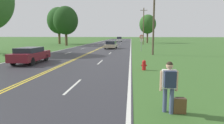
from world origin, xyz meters
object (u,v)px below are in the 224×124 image
Objects in this scene: suitcase at (179,106)px; car_champagne_sedan_approaching at (111,45)px; hitchhiker_person at (169,82)px; traffic_sign at (141,39)px; car_white_van_mid_near at (119,39)px; tree_right_cluster at (148,24)px; tree_left_verge at (59,21)px; car_maroon_sedan_nearest at (30,55)px; fire_hydrant at (144,65)px; tree_behind_sign at (66,21)px.

car_champagne_sedan_approaching reaches higher than suitcase.
suitcase is 0.11× the size of car_champagne_sedan_approaching.
hitchhiker_person is 0.90m from suitcase.
traffic_sign reaches higher than car_white_van_mid_near.
traffic_sign is at bearing -96.18° from tree_right_cluster.
tree_left_verge is at bearing -133.68° from car_champagne_sedan_approaching.
tree_left_verge is at bearing 15.09° from car_maroon_sedan_nearest.
fire_hydrant is 35.58m from tree_behind_sign.
hitchhiker_person reaches higher than car_maroon_sedan_nearest.
car_champagne_sedan_approaching is at bearing 8.12° from hitchhiker_person.
car_maroon_sedan_nearest is 55.73m from car_white_van_mid_near.
tree_left_verge reaches higher than car_champagne_sedan_approaching.
tree_right_cluster reaches higher than fire_hydrant.
suitcase is 0.06× the size of tree_behind_sign.
tree_right_cluster reaches higher than car_white_van_mid_near.
tree_left_verge is at bearing 117.89° from fire_hydrant.
suitcase is 8.21m from fire_hydrant.
car_champagne_sedan_approaching is at bearing -16.62° from car_maroon_sedan_nearest.
tree_left_verge is 26.38m from tree_right_cluster.
suitcase is (0.38, 0.03, -0.81)m from hitchhiker_person.
traffic_sign is 0.26× the size of tree_left_verge.
car_champagne_sedan_approaching is (-4.99, 30.60, -0.34)m from hitchhiker_person.
car_champagne_sedan_approaching reaches higher than fire_hydrant.
car_maroon_sedan_nearest is at bearing -6.73° from car_white_van_mid_near.
fire_hydrant is at bearing -92.12° from traffic_sign.
tree_left_verge is at bearing 23.19° from suitcase.
tree_behind_sign is at bearing 139.29° from traffic_sign.
tree_right_cluster is (3.40, 31.40, 3.77)m from traffic_sign.
tree_behind_sign is (-16.80, 14.46, 3.87)m from traffic_sign.
tree_right_cluster is at bearing 39.98° from tree_behind_sign.
tree_right_cluster is at bearing 85.23° from fire_hydrant.
tree_right_cluster is at bearing 83.82° from traffic_sign.
suitcase is 0.12× the size of car_maroon_sedan_nearest.
fire_hydrant is 48.62m from tree_right_cluster.
car_white_van_mid_near is at bearing -176.31° from car_champagne_sedan_approaching.
tree_left_verge reaches higher than suitcase.
tree_behind_sign reaches higher than tree_right_cluster.
tree_right_cluster is at bearing -18.43° from car_maroon_sedan_nearest.
suitcase is 0.76× the size of fire_hydrant.
hitchhiker_person reaches higher than car_champagne_sedan_approaching.
tree_right_cluster reaches higher than traffic_sign.
tree_right_cluster is (24.87, 8.77, -0.66)m from tree_left_verge.
car_maroon_sedan_nearest is (-10.81, -14.11, -1.17)m from traffic_sign.
car_maroon_sedan_nearest is at bearing -78.14° from tree_behind_sign.
tree_behind_sign is 1.05× the size of tree_right_cluster.
car_white_van_mid_near is at bearing 95.17° from fire_hydrant.
traffic_sign is 7.84m from car_champagne_sedan_approaching.
car_white_van_mid_near is at bearing 98.09° from traffic_sign.
car_white_van_mid_near is at bearing -6.15° from car_maroon_sedan_nearest.
hitchhiker_person is at bearing 3.12° from car_white_van_mid_near.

